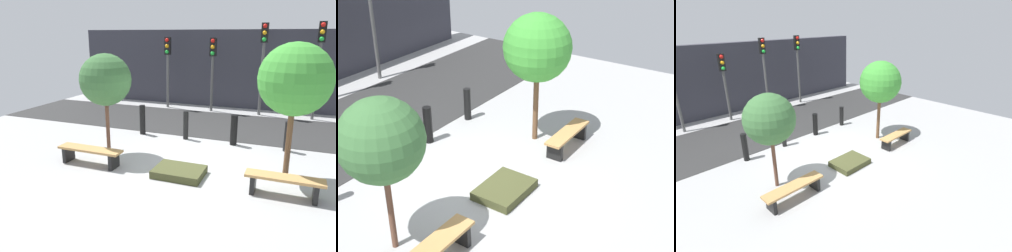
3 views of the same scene
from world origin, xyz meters
TOP-DOWN VIEW (x-y plane):
  - ground_plane at (0.00, 0.00)m, footprint 18.00×18.00m
  - road_strip at (0.00, 4.27)m, footprint 18.00×3.81m
  - bench_left at (-2.42, -0.90)m, footprint 1.78×0.42m
  - bench_right at (2.42, -0.90)m, footprint 1.62×0.39m
  - planter_bed at (0.00, -0.70)m, footprint 1.20×0.90m
  - tree_behind_left_bench at (-2.42, 0.01)m, footprint 1.43×1.43m
  - tree_behind_right_bench at (2.42, 0.01)m, footprint 1.62×1.62m
  - bollard_left at (-0.79, 2.11)m, footprint 0.17×0.17m
  - bollard_center at (0.79, 2.11)m, footprint 0.21×0.21m
  - bollard_right at (2.36, 2.11)m, footprint 0.19×0.19m

SIDE VIEW (x-z plane):
  - ground_plane at x=0.00m, z-range 0.00..0.00m
  - road_strip at x=0.00m, z-range 0.00..0.01m
  - planter_bed at x=0.00m, z-range 0.00..0.19m
  - bench_right at x=2.42m, z-range 0.10..0.56m
  - bench_left at x=-2.42m, z-range 0.10..0.56m
  - bollard_right at x=2.36m, z-range 0.00..0.90m
  - bollard_left at x=-0.79m, z-range 0.00..0.94m
  - bollard_center at x=0.79m, z-range 0.00..0.95m
  - tree_behind_left_bench at x=-2.42m, z-range 0.70..3.56m
  - tree_behind_right_bench at x=2.42m, z-range 0.78..3.97m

